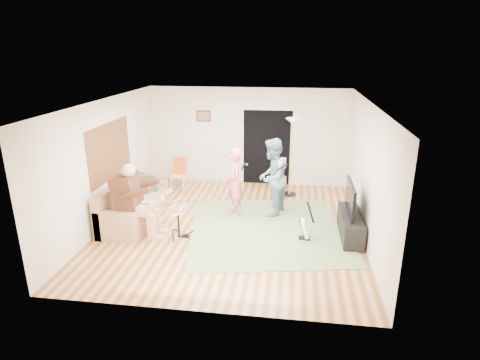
{
  "coord_description": "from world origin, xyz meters",
  "views": [
    {
      "loc": [
        1.27,
        -7.91,
        3.76
      ],
      "look_at": [
        0.14,
        0.3,
        0.98
      ],
      "focal_mm": 30.0,
      "sensor_mm": 36.0,
      "label": 1
    }
  ],
  "objects_px": {
    "singer": "(234,183)",
    "torchiere_lamp": "(291,143)",
    "sofa": "(131,208)",
    "guitarist": "(272,178)",
    "tv_cabinet": "(350,225)",
    "television": "(350,198)",
    "dining_chair": "(179,179)",
    "drum_kit": "(178,224)",
    "guitar_spare": "(305,228)"
  },
  "relations": [
    {
      "from": "drum_kit",
      "to": "guitar_spare",
      "type": "height_order",
      "value": "guitar_spare"
    },
    {
      "from": "singer",
      "to": "television",
      "type": "height_order",
      "value": "singer"
    },
    {
      "from": "drum_kit",
      "to": "tv_cabinet",
      "type": "bearing_deg",
      "value": 7.99
    },
    {
      "from": "drum_kit",
      "to": "dining_chair",
      "type": "xyz_separation_m",
      "value": [
        -0.79,
        2.8,
        0.02
      ]
    },
    {
      "from": "drum_kit",
      "to": "television",
      "type": "distance_m",
      "value": 3.53
    },
    {
      "from": "guitarist",
      "to": "television",
      "type": "xyz_separation_m",
      "value": [
        1.64,
        -0.95,
        -0.05
      ]
    },
    {
      "from": "guitarist",
      "to": "dining_chair",
      "type": "relative_size",
      "value": 2.05
    },
    {
      "from": "sofa",
      "to": "drum_kit",
      "type": "distance_m",
      "value": 1.45
    },
    {
      "from": "sofa",
      "to": "guitarist",
      "type": "relative_size",
      "value": 1.2
    },
    {
      "from": "guitarist",
      "to": "tv_cabinet",
      "type": "distance_m",
      "value": 2.04
    },
    {
      "from": "torchiere_lamp",
      "to": "tv_cabinet",
      "type": "xyz_separation_m",
      "value": [
        1.29,
        -2.31,
        -1.15
      ]
    },
    {
      "from": "singer",
      "to": "torchiere_lamp",
      "type": "relative_size",
      "value": 0.78
    },
    {
      "from": "sofa",
      "to": "television",
      "type": "height_order",
      "value": "television"
    },
    {
      "from": "sofa",
      "to": "drum_kit",
      "type": "xyz_separation_m",
      "value": [
        1.3,
        -0.65,
        0.0
      ]
    },
    {
      "from": "torchiere_lamp",
      "to": "television",
      "type": "xyz_separation_m",
      "value": [
        1.24,
        -2.31,
        -0.55
      ]
    },
    {
      "from": "guitar_spare",
      "to": "television",
      "type": "relative_size",
      "value": 0.75
    },
    {
      "from": "singer",
      "to": "television",
      "type": "bearing_deg",
      "value": 52.41
    },
    {
      "from": "drum_kit",
      "to": "torchiere_lamp",
      "type": "relative_size",
      "value": 0.33
    },
    {
      "from": "sofa",
      "to": "drum_kit",
      "type": "height_order",
      "value": "sofa"
    },
    {
      "from": "singer",
      "to": "guitarist",
      "type": "xyz_separation_m",
      "value": [
        0.84,
        0.15,
        0.11
      ]
    },
    {
      "from": "singer",
      "to": "drum_kit",
      "type": "bearing_deg",
      "value": -56.83
    },
    {
      "from": "singer",
      "to": "torchiere_lamp",
      "type": "bearing_deg",
      "value": 120.98
    },
    {
      "from": "drum_kit",
      "to": "guitar_spare",
      "type": "relative_size",
      "value": 0.8
    },
    {
      "from": "sofa",
      "to": "dining_chair",
      "type": "height_order",
      "value": "dining_chair"
    },
    {
      "from": "drum_kit",
      "to": "guitarist",
      "type": "xyz_separation_m",
      "value": [
        1.81,
        1.44,
        0.61
      ]
    },
    {
      "from": "drum_kit",
      "to": "television",
      "type": "height_order",
      "value": "television"
    },
    {
      "from": "dining_chair",
      "to": "tv_cabinet",
      "type": "xyz_separation_m",
      "value": [
        4.29,
        -2.31,
        -0.07
      ]
    },
    {
      "from": "sofa",
      "to": "guitar_spare",
      "type": "xyz_separation_m",
      "value": [
        3.88,
        -0.4,
        -0.05
      ]
    },
    {
      "from": "drum_kit",
      "to": "guitarist",
      "type": "bearing_deg",
      "value": 38.42
    },
    {
      "from": "torchiere_lamp",
      "to": "tv_cabinet",
      "type": "relative_size",
      "value": 1.46
    },
    {
      "from": "tv_cabinet",
      "to": "television",
      "type": "distance_m",
      "value": 0.6
    },
    {
      "from": "guitarist",
      "to": "guitar_spare",
      "type": "xyz_separation_m",
      "value": [
        0.77,
        -1.19,
        -0.67
      ]
    },
    {
      "from": "guitarist",
      "to": "torchiere_lamp",
      "type": "bearing_deg",
      "value": 178.03
    },
    {
      "from": "singer",
      "to": "guitarist",
      "type": "relative_size",
      "value": 0.88
    },
    {
      "from": "guitarist",
      "to": "dining_chair",
      "type": "xyz_separation_m",
      "value": [
        -2.6,
        1.36,
        -0.59
      ]
    },
    {
      "from": "sofa",
      "to": "tv_cabinet",
      "type": "relative_size",
      "value": 1.55
    },
    {
      "from": "drum_kit",
      "to": "television",
      "type": "relative_size",
      "value": 0.61
    },
    {
      "from": "sofa",
      "to": "television",
      "type": "xyz_separation_m",
      "value": [
        4.75,
        -0.16,
        0.56
      ]
    },
    {
      "from": "sofa",
      "to": "guitar_spare",
      "type": "distance_m",
      "value": 3.9
    },
    {
      "from": "singer",
      "to": "dining_chair",
      "type": "height_order",
      "value": "singer"
    },
    {
      "from": "guitar_spare",
      "to": "singer",
      "type": "bearing_deg",
      "value": 147.14
    },
    {
      "from": "singer",
      "to": "guitarist",
      "type": "distance_m",
      "value": 0.86
    },
    {
      "from": "sofa",
      "to": "guitarist",
      "type": "height_order",
      "value": "guitarist"
    },
    {
      "from": "dining_chair",
      "to": "television",
      "type": "bearing_deg",
      "value": -30.62
    },
    {
      "from": "television",
      "to": "dining_chair",
      "type": "bearing_deg",
      "value": 151.46
    },
    {
      "from": "sofa",
      "to": "guitarist",
      "type": "bearing_deg",
      "value": 14.22
    },
    {
      "from": "drum_kit",
      "to": "torchiere_lamp",
      "type": "bearing_deg",
      "value": 51.79
    },
    {
      "from": "guitar_spare",
      "to": "tv_cabinet",
      "type": "distance_m",
      "value": 0.95
    },
    {
      "from": "sofa",
      "to": "torchiere_lamp",
      "type": "xyz_separation_m",
      "value": [
        3.51,
        2.16,
        1.11
      ]
    },
    {
      "from": "sofa",
      "to": "singer",
      "type": "xyz_separation_m",
      "value": [
        2.27,
        0.64,
        0.5
      ]
    }
  ]
}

